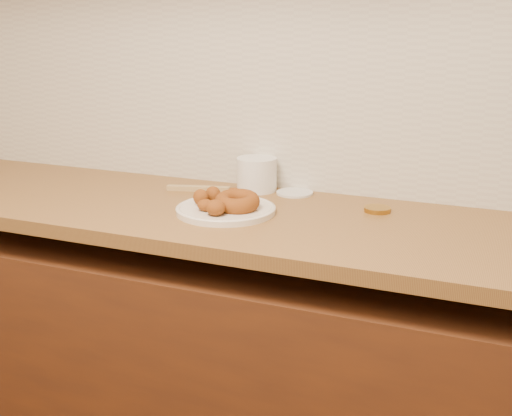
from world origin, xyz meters
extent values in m
cube|color=#C0AD91|center=(0.00, 2.00, 1.35)|extent=(4.00, 0.02, 2.70)
cube|color=#552912|center=(0.00, 1.69, 0.39)|extent=(3.60, 0.60, 0.77)
cube|color=brown|center=(-0.65, 1.69, 0.88)|extent=(2.30, 0.62, 0.04)
cube|color=beige|center=(0.00, 1.99, 1.20)|extent=(3.60, 0.02, 0.60)
cylinder|color=silver|center=(-0.30, 1.66, 0.91)|extent=(0.28, 0.28, 0.02)
torus|color=brown|center=(-0.27, 1.65, 0.94)|extent=(0.17, 0.17, 0.06)
ellipsoid|color=brown|center=(-0.36, 1.69, 0.94)|extent=(0.06, 0.06, 0.05)
ellipsoid|color=brown|center=(-0.38, 1.65, 0.94)|extent=(0.05, 0.04, 0.05)
ellipsoid|color=brown|center=(-0.34, 1.60, 0.93)|extent=(0.05, 0.04, 0.03)
ellipsoid|color=brown|center=(-0.30, 1.58, 0.94)|extent=(0.07, 0.07, 0.04)
ellipsoid|color=brown|center=(-0.31, 1.73, 0.93)|extent=(0.08, 0.07, 0.04)
cylinder|color=white|center=(-0.32, 1.92, 0.95)|extent=(0.14, 0.14, 0.10)
cylinder|color=silver|center=(-0.19, 1.92, 0.90)|extent=(0.14, 0.14, 0.01)
cylinder|color=#A67A2A|center=(0.09, 1.83, 0.91)|extent=(0.09, 0.09, 0.01)
cube|color=tan|center=(-0.49, 1.84, 0.91)|extent=(0.20, 0.08, 0.02)
camera|label=1|loc=(0.43, 0.10, 1.41)|focal=45.00mm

